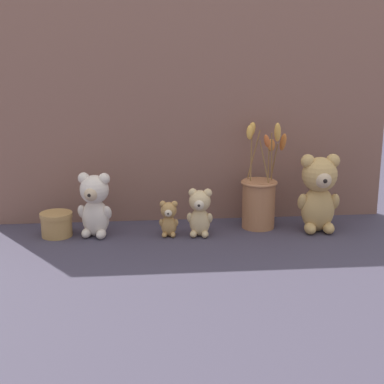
{
  "coord_description": "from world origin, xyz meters",
  "views": [
    {
      "loc": [
        -0.16,
        -1.76,
        0.61
      ],
      "look_at": [
        0.0,
        0.02,
        0.13
      ],
      "focal_mm": 55.0,
      "sensor_mm": 36.0,
      "label": 1
    }
  ],
  "objects_px": {
    "teddy_bear_small": "(200,211)",
    "flower_vase": "(259,198)",
    "teddy_bear_large": "(319,191)",
    "decorative_tin_tall": "(57,224)",
    "teddy_bear_medium": "(95,203)",
    "teddy_bear_tiny": "(169,218)"
  },
  "relations": [
    {
      "from": "teddy_bear_tiny",
      "to": "flower_vase",
      "type": "distance_m",
      "value": 0.31
    },
    {
      "from": "teddy_bear_tiny",
      "to": "teddy_bear_large",
      "type": "bearing_deg",
      "value": 0.95
    },
    {
      "from": "teddy_bear_medium",
      "to": "flower_vase",
      "type": "relative_size",
      "value": 0.58
    },
    {
      "from": "teddy_bear_tiny",
      "to": "decorative_tin_tall",
      "type": "xyz_separation_m",
      "value": [
        -0.35,
        0.03,
        -0.02
      ]
    },
    {
      "from": "teddy_bear_large",
      "to": "decorative_tin_tall",
      "type": "relative_size",
      "value": 2.49
    },
    {
      "from": "teddy_bear_small",
      "to": "flower_vase",
      "type": "xyz_separation_m",
      "value": [
        0.2,
        0.07,
        0.02
      ]
    },
    {
      "from": "teddy_bear_large",
      "to": "teddy_bear_small",
      "type": "xyz_separation_m",
      "value": [
        -0.38,
        -0.01,
        -0.05
      ]
    },
    {
      "from": "teddy_bear_large",
      "to": "decorative_tin_tall",
      "type": "distance_m",
      "value": 0.83
    },
    {
      "from": "teddy_bear_medium",
      "to": "flower_vase",
      "type": "height_order",
      "value": "flower_vase"
    },
    {
      "from": "teddy_bear_medium",
      "to": "teddy_bear_tiny",
      "type": "xyz_separation_m",
      "value": [
        0.23,
        -0.02,
        -0.05
      ]
    },
    {
      "from": "teddy_bear_small",
      "to": "decorative_tin_tall",
      "type": "relative_size",
      "value": 1.51
    },
    {
      "from": "teddy_bear_large",
      "to": "decorative_tin_tall",
      "type": "bearing_deg",
      "value": 178.29
    },
    {
      "from": "teddy_bear_medium",
      "to": "decorative_tin_tall",
      "type": "distance_m",
      "value": 0.14
    },
    {
      "from": "teddy_bear_tiny",
      "to": "flower_vase",
      "type": "bearing_deg",
      "value": 11.85
    },
    {
      "from": "flower_vase",
      "to": "teddy_bear_large",
      "type": "bearing_deg",
      "value": -16.87
    },
    {
      "from": "teddy_bear_medium",
      "to": "teddy_bear_large",
      "type": "bearing_deg",
      "value": -1.12
    },
    {
      "from": "teddy_bear_small",
      "to": "teddy_bear_large",
      "type": "bearing_deg",
      "value": 1.98
    },
    {
      "from": "teddy_bear_large",
      "to": "teddy_bear_small",
      "type": "relative_size",
      "value": 1.65
    },
    {
      "from": "teddy_bear_small",
      "to": "flower_vase",
      "type": "height_order",
      "value": "flower_vase"
    },
    {
      "from": "teddy_bear_tiny",
      "to": "flower_vase",
      "type": "xyz_separation_m",
      "value": [
        0.3,
        0.06,
        0.04
      ]
    },
    {
      "from": "decorative_tin_tall",
      "to": "teddy_bear_large",
      "type": "bearing_deg",
      "value": -1.71
    },
    {
      "from": "flower_vase",
      "to": "decorative_tin_tall",
      "type": "relative_size",
      "value": 3.46
    }
  ]
}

